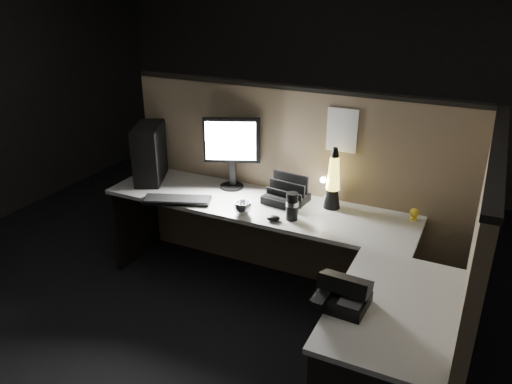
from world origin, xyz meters
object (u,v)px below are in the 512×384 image
at_px(monitor, 232,146).
at_px(desk_phone, 342,293).
at_px(keyboard, 177,200).
at_px(lava_lamp, 333,183).
at_px(pc_tower, 150,153).

height_order(monitor, desk_phone, monitor).
height_order(keyboard, lava_lamp, lava_lamp).
bearing_deg(keyboard, lava_lamp, -0.61).
bearing_deg(monitor, lava_lamp, -24.30).
relative_size(monitor, desk_phone, 1.98).
distance_m(keyboard, lava_lamp, 1.13).
xyz_separation_m(monitor, desk_phone, (1.20, -1.09, -0.27)).
bearing_deg(lava_lamp, monitor, 178.24).
relative_size(pc_tower, lava_lamp, 1.00).
bearing_deg(keyboard, monitor, 39.74).
bearing_deg(lava_lamp, keyboard, -159.14).
bearing_deg(keyboard, pc_tower, 125.62).
xyz_separation_m(pc_tower, keyboard, (0.43, -0.28, -0.21)).
distance_m(lava_lamp, desk_phone, 1.14).
xyz_separation_m(lava_lamp, desk_phone, (0.39, -1.06, -0.13)).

